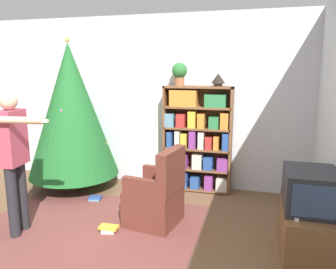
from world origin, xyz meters
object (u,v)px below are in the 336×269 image
at_px(christmas_tree, 71,111).
at_px(standing_person, 14,153).
at_px(bookshelf, 197,139).
at_px(potted_plant, 180,72).
at_px(television, 311,190).
at_px(armchair, 157,198).
at_px(table_lamp, 218,79).

relative_size(christmas_tree, standing_person, 1.44).
bearing_deg(bookshelf, standing_person, -131.90).
xyz_separation_m(christmas_tree, potted_plant, (1.55, 0.40, 0.56)).
bearing_deg(christmas_tree, television, -18.99).
relative_size(armchair, potted_plant, 2.80).
xyz_separation_m(television, armchair, (-1.61, 0.26, -0.35)).
bearing_deg(standing_person, television, 89.96).
height_order(christmas_tree, table_lamp, christmas_tree).
xyz_separation_m(armchair, table_lamp, (0.53, 1.23, 1.34)).
bearing_deg(christmas_tree, bookshelf, 12.10).
bearing_deg(potted_plant, armchair, -88.72).
bearing_deg(armchair, standing_person, -57.36).
xyz_separation_m(television, potted_plant, (-1.63, 1.49, 1.08)).
bearing_deg(christmas_tree, table_lamp, 10.64).
height_order(bookshelf, christmas_tree, christmas_tree).
distance_m(television, table_lamp, 2.09).
height_order(television, armchair, armchair).
relative_size(potted_plant, table_lamp, 1.64).
xyz_separation_m(bookshelf, potted_plant, (-0.27, 0.01, 0.97)).
height_order(standing_person, potted_plant, potted_plant).
relative_size(bookshelf, table_lamp, 7.80).
height_order(bookshelf, armchair, bookshelf).
height_order(christmas_tree, potted_plant, christmas_tree).
bearing_deg(television, armchair, 170.71).
relative_size(armchair, standing_person, 0.59).
bearing_deg(christmas_tree, standing_person, -83.04).
distance_m(christmas_tree, table_lamp, 2.20).
xyz_separation_m(potted_plant, table_lamp, (0.56, 0.00, -0.09)).
xyz_separation_m(standing_person, potted_plant, (1.37, 1.84, 0.83)).
relative_size(bookshelf, potted_plant, 4.74).
bearing_deg(armchair, christmas_tree, -108.63).
distance_m(armchair, standing_person, 1.64).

